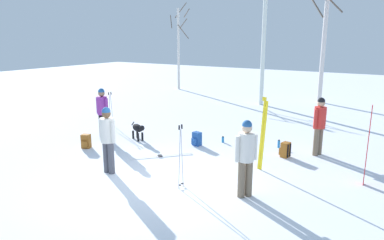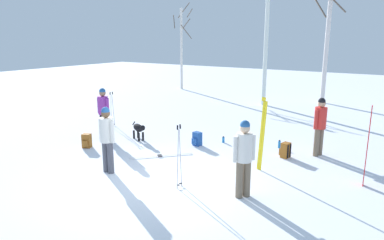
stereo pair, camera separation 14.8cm
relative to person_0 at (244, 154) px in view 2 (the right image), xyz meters
name	(u,v)px [view 2 (the right image)]	position (x,y,z in m)	size (l,w,h in m)	color
ground_plane	(157,181)	(-2.10, -0.36, -0.98)	(60.00, 60.00, 0.00)	white
person_0	(244,154)	(0.00, 0.00, 0.00)	(0.35, 0.43, 1.72)	#72604C
person_1	(103,110)	(-6.01, 1.68, 0.00)	(0.52, 0.34, 1.72)	black
person_2	(320,123)	(0.67, 3.72, 0.00)	(0.34, 0.49, 1.72)	#72604C
person_3	(107,136)	(-3.51, -0.57, 0.00)	(0.52, 0.34, 1.72)	#4C4C56
dog	(139,129)	(-4.81, 2.09, -0.59)	(0.84, 0.45, 0.57)	black
ski_pair_planted_0	(367,147)	(2.12, 2.09, -0.03)	(0.03, 0.17, 1.91)	red
ski_pair_planted_1	(262,135)	(-0.27, 1.69, -0.02)	(0.24, 0.08, 1.94)	yellow
ski_pair_lying_0	(161,156)	(-3.12, 1.14, -0.97)	(1.38, 1.46, 0.05)	white
ski_poles_0	(179,155)	(-1.45, -0.34, -0.18)	(0.07, 0.21, 1.49)	#B2B2BC
ski_poles_1	(112,108)	(-6.89, 2.93, -0.26)	(0.07, 0.22, 1.35)	#B2B2BC
backpack_0	(197,139)	(-2.81, 2.61, -0.77)	(0.30, 0.32, 0.44)	#1E4C99
backpack_1	(87,141)	(-5.62, 0.54, -0.77)	(0.32, 0.34, 0.44)	#99591E
backpack_2	(285,150)	(-0.07, 3.02, -0.77)	(0.32, 0.29, 0.44)	#99591E
water_bottle_0	(279,144)	(-0.51, 3.78, -0.86)	(0.08, 0.08, 0.26)	#1E72BF
water_bottle_1	(223,140)	(-2.26, 3.36, -0.88)	(0.08, 0.08, 0.21)	#1E72BF
birch_tree_0	(182,46)	(-10.32, 12.67, 1.83)	(1.49, 1.49, 5.53)	silver
birch_tree_1	(267,27)	(-3.65, 10.33, 2.89)	(1.28, 1.29, 7.63)	silver
birch_tree_2	(329,24)	(-1.28, 12.59, 3.02)	(1.67, 1.37, 7.81)	silver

